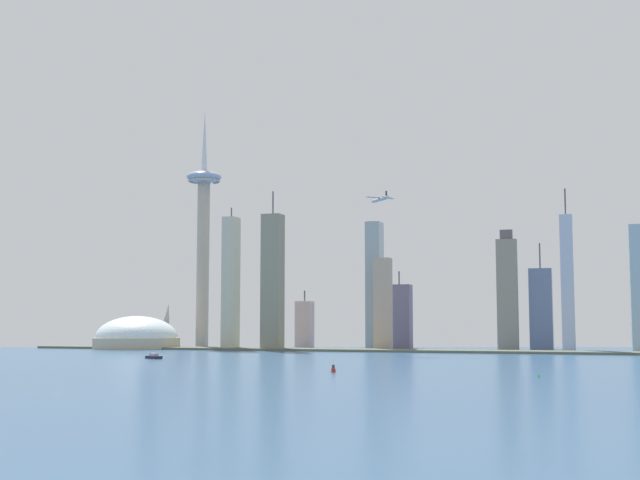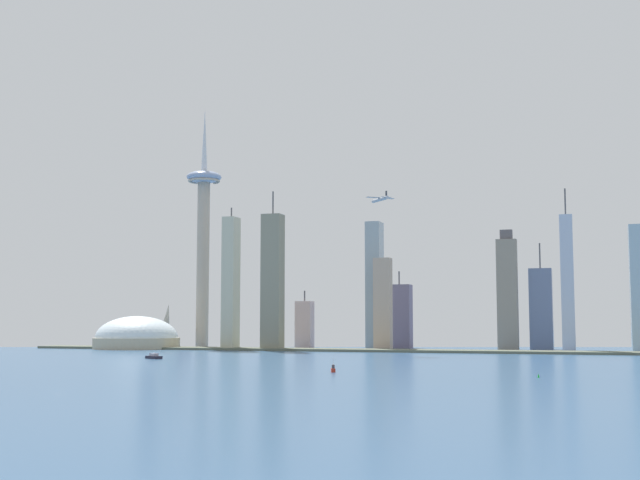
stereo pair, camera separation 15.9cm
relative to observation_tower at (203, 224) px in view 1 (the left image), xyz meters
The scene contains 21 objects.
ground_plane 603.08m from the observation_tower, 71.23° to the right, with size 6000.00×6000.00×0.00m, color #31557B.
waterfront_pier 241.24m from the observation_tower, 13.16° to the right, with size 730.22×40.00×2.47m, color #595F4D.
observation_tower is the anchor object (origin of this frame).
stadium_dome 153.69m from the observation_tower, 145.42° to the right, with size 97.42×97.42×49.04m.
skyscraper_0 98.47m from the observation_tower, 37.38° to the right, with size 14.19×20.41×157.05m.
skyscraper_1 119.86m from the observation_tower, 156.13° to the left, with size 18.84×26.98×89.84m.
skyscraper_2 128.84m from the observation_tower, 150.99° to the left, with size 13.75×23.41×168.26m.
skyscraper_3 415.97m from the observation_tower, ahead, with size 13.01×12.94×168.80m.
skyscraper_4 358.06m from the observation_tower, ahead, with size 22.24×14.41×132.00m.
skyscraper_5 483.30m from the observation_tower, ahead, with size 14.51×18.07×127.30m.
skyscraper_6 172.00m from the observation_tower, ahead, with size 18.24×15.70×65.28m.
skyscraper_7 135.21m from the observation_tower, 23.99° to the right, with size 21.20×18.60×172.08m.
skyscraper_8 147.98m from the observation_tower, 135.87° to the left, with size 27.64×26.24×59.84m.
skyscraper_9 238.74m from the observation_tower, ahead, with size 18.05×15.70×99.09m.
skyscraper_10 253.98m from the observation_tower, 15.87° to the left, with size 27.41×21.59×88.93m.
skyscraper_11 398.21m from the observation_tower, ahead, with size 24.73×24.86×117.61m.
skyscraper_12 215.80m from the observation_tower, ahead, with size 16.22×24.27×142.27m.
boat_1 301.55m from the observation_tower, 73.48° to the right, with size 18.68×15.43×4.68m.
boat_2 488.52m from the observation_tower, 54.62° to the right, with size 4.96×8.34×8.48m.
channel_buoy_0 577.74m from the observation_tower, 44.85° to the right, with size 1.33×1.33×2.46m, color green.
airplane 254.75m from the observation_tower, 22.40° to the right, with size 25.59×26.88×8.41m.
Camera 1 is at (231.25, -337.29, 33.19)m, focal length 46.88 mm.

